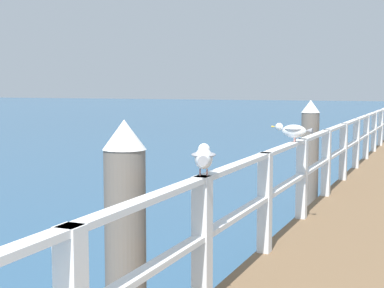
{
  "coord_description": "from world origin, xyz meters",
  "views": [
    {
      "loc": [
        0.44,
        0.23,
        1.99
      ],
      "look_at": [
        -3.16,
        8.49,
        1.09
      ],
      "focal_mm": 54.02,
      "sensor_mm": 36.0,
      "label": 1
    }
  ],
  "objects": [
    {
      "name": "pier_railing",
      "position": [
        -1.11,
        11.1,
        0.99
      ],
      "size": [
        0.12,
        20.73,
        0.98
      ],
      "color": "white",
      "rests_on": "pier_deck"
    },
    {
      "name": "dock_piling_near",
      "position": [
        -1.49,
        3.54,
        0.9
      ],
      "size": [
        0.29,
        0.29,
        1.77
      ],
      "color": "#6B6056",
      "rests_on": "ground_plane"
    },
    {
      "name": "dock_piling_far",
      "position": [
        -1.49,
        9.37,
        0.9
      ],
      "size": [
        0.29,
        0.29,
        1.77
      ],
      "color": "#6B6056",
      "rests_on": "ground_plane"
    },
    {
      "name": "seagull_foreground",
      "position": [
        -1.11,
        4.0,
        1.49
      ],
      "size": [
        0.25,
        0.46,
        0.21
      ],
      "rotation": [
        0.0,
        0.0,
        0.37
      ],
      "color": "white",
      "rests_on": "pier_railing"
    },
    {
      "name": "seagull_background",
      "position": [
        -1.12,
        6.7,
        1.49
      ],
      "size": [
        0.48,
        0.18,
        0.21
      ],
      "rotation": [
        0.0,
        0.0,
        1.55
      ],
      "color": "white",
      "rests_on": "pier_railing"
    }
  ]
}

